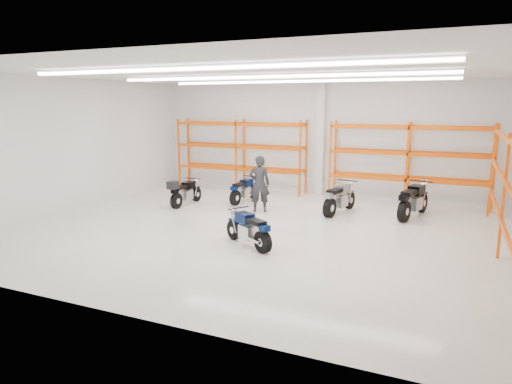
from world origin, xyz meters
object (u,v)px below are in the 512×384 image
at_px(motorcycle_back_c, 339,199).
at_px(motorcycle_back_d, 413,202).
at_px(standing_man, 259,184).
at_px(motorcycle_back_b, 243,191).
at_px(motorcycle_main, 249,230).
at_px(motorcycle_back_a, 184,193).
at_px(structural_column, 321,139).

distance_m(motorcycle_back_c, motorcycle_back_d, 2.36).
bearing_deg(standing_man, motorcycle_back_d, 172.76).
bearing_deg(standing_man, motorcycle_back_b, -66.08).
height_order(motorcycle_main, standing_man, standing_man).
xyz_separation_m(motorcycle_main, motorcycle_back_c, (1.23, 4.51, 0.06)).
bearing_deg(motorcycle_main, motorcycle_back_a, 140.57).
bearing_deg(motorcycle_back_a, motorcycle_back_c, 11.27).
relative_size(motorcycle_main, motorcycle_back_d, 0.75).
relative_size(motorcycle_main, motorcycle_back_b, 0.90).
distance_m(motorcycle_main, motorcycle_back_c, 4.67).
relative_size(motorcycle_main, motorcycle_back_a, 0.88).
bearing_deg(motorcycle_back_d, motorcycle_back_c, -169.62).
bearing_deg(structural_column, motorcycle_back_a, -134.46).
xyz_separation_m(motorcycle_back_c, structural_column, (-1.50, 2.90, 1.75)).
height_order(motorcycle_back_a, motorcycle_back_c, motorcycle_back_c).
xyz_separation_m(motorcycle_back_a, standing_man, (2.86, 0.27, 0.48)).
bearing_deg(standing_man, motorcycle_back_a, -16.20).
distance_m(motorcycle_back_b, standing_man, 1.69).
height_order(motorcycle_back_d, standing_man, standing_man).
xyz_separation_m(motorcycle_main, standing_man, (-1.31, 3.69, 0.52)).
relative_size(motorcycle_back_a, structural_column, 0.43).
relative_size(motorcycle_back_c, structural_column, 0.48).
height_order(motorcycle_back_b, structural_column, structural_column).
xyz_separation_m(motorcycle_back_b, standing_man, (1.14, -1.12, 0.53)).
bearing_deg(structural_column, motorcycle_back_d, -32.99).
distance_m(motorcycle_back_d, structural_column, 4.86).
relative_size(motorcycle_back_a, motorcycle_back_b, 1.03).
xyz_separation_m(standing_man, structural_column, (1.05, 3.71, 1.29)).
bearing_deg(motorcycle_back_c, motorcycle_main, -105.32).
bearing_deg(structural_column, motorcycle_back_c, -62.68).
bearing_deg(motorcycle_back_a, structural_column, 45.54).
relative_size(motorcycle_main, structural_column, 0.38).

